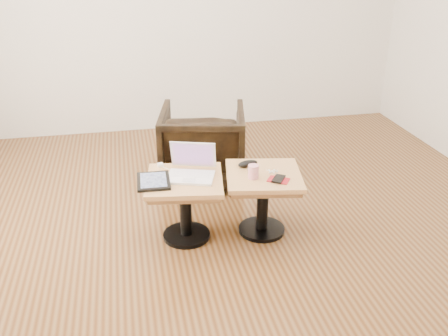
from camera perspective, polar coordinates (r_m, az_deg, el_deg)
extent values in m
cube|color=#482811|center=(3.52, 1.46, -7.57)|extent=(4.50, 4.50, 0.01)
cylinder|color=black|center=(3.49, -4.30, -7.63)|extent=(0.32, 0.32, 0.03)
cylinder|color=black|center=(3.39, -4.41, -4.64)|extent=(0.08, 0.08, 0.39)
cube|color=brown|center=(3.30, -4.51, -1.95)|extent=(0.52, 0.52, 0.04)
cube|color=#A47431|center=(3.29, -4.53, -1.43)|extent=(0.56, 0.56, 0.03)
cylinder|color=black|center=(3.56, 4.32, -6.99)|extent=(0.32, 0.32, 0.03)
cylinder|color=black|center=(3.45, 4.43, -4.03)|extent=(0.08, 0.08, 0.39)
cube|color=brown|center=(3.37, 4.53, -1.38)|extent=(0.53, 0.53, 0.04)
cube|color=#A47431|center=(3.35, 4.55, -0.87)|extent=(0.57, 0.57, 0.03)
cube|color=white|center=(3.27, -3.87, -1.05)|extent=(0.35, 0.29, 0.02)
cube|color=silver|center=(3.30, -3.78, -0.66)|extent=(0.27, 0.17, 0.00)
cube|color=silver|center=(3.22, -4.05, -1.37)|extent=(0.10, 0.08, 0.00)
cube|color=white|center=(3.35, -3.54, 1.56)|extent=(0.31, 0.15, 0.20)
cube|color=maroon|center=(3.35, -3.54, 1.56)|extent=(0.27, 0.13, 0.16)
cube|color=black|center=(3.24, -8.06, -1.50)|extent=(0.22, 0.27, 0.02)
cube|color=#191E38|center=(3.24, -8.07, -1.34)|extent=(0.18, 0.23, 0.00)
cube|color=white|center=(3.46, -7.28, 0.35)|extent=(0.04, 0.04, 0.02)
ellipsoid|color=black|center=(3.43, 2.74, 0.50)|extent=(0.16, 0.09, 0.05)
cylinder|color=#D23456|center=(3.26, 3.37, -0.42)|extent=(0.09, 0.09, 0.09)
sphere|color=white|center=(3.37, 5.54, -0.37)|extent=(0.01, 0.01, 0.01)
sphere|color=white|center=(3.39, 5.79, -0.23)|extent=(0.01, 0.01, 0.01)
sphere|color=white|center=(3.38, 5.19, -0.24)|extent=(0.01, 0.01, 0.01)
sphere|color=white|center=(3.37, 6.08, -0.39)|extent=(0.01, 0.01, 0.01)
sphere|color=white|center=(3.35, 5.28, -0.50)|extent=(0.01, 0.01, 0.01)
sphere|color=white|center=(3.35, 5.74, -0.54)|extent=(0.01, 0.01, 0.01)
cylinder|color=white|center=(3.37, 5.53, -0.44)|extent=(0.07, 0.04, 0.00)
cube|color=maroon|center=(3.26, 6.25, -1.37)|extent=(0.16, 0.15, 0.01)
cube|color=black|center=(3.26, 6.25, -1.23)|extent=(0.12, 0.14, 0.01)
imported|color=black|center=(4.16, -2.44, 2.70)|extent=(0.80, 0.82, 0.63)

